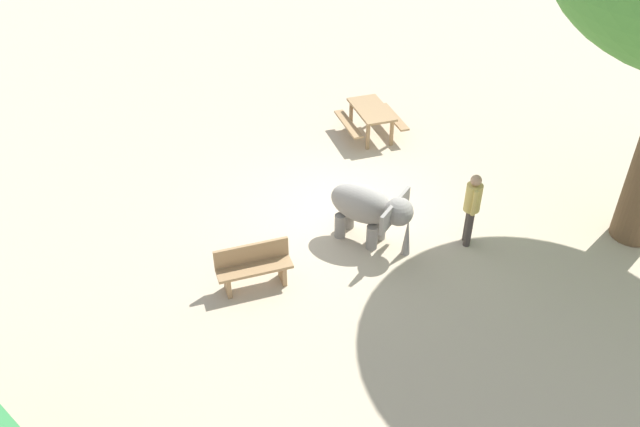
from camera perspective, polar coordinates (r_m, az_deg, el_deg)
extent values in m
plane|color=#BAA88C|center=(14.12, 2.06, 0.32)|extent=(60.00, 60.00, 0.00)
cylinder|color=gray|center=(13.23, 5.33, -1.23)|extent=(0.23, 0.23, 0.53)
cylinder|color=gray|center=(12.96, 4.60, -2.09)|extent=(0.23, 0.23, 0.53)
cylinder|color=gray|center=(13.48, 2.56, -0.27)|extent=(0.23, 0.23, 0.53)
cylinder|color=gray|center=(13.22, 1.78, -1.09)|extent=(0.23, 0.23, 0.53)
ellipsoid|color=gray|center=(12.87, 3.65, 0.90)|extent=(1.43, 0.91, 0.80)
sphere|color=gray|center=(12.54, 6.97, 0.16)|extent=(0.57, 0.57, 0.57)
cone|color=gray|center=(12.78, 7.67, -1.95)|extent=(0.18, 0.18, 0.89)
cube|color=gray|center=(12.85, 7.34, 1.12)|extent=(0.16, 0.47, 0.42)
cube|color=gray|center=(12.29, 5.87, -0.61)|extent=(0.16, 0.47, 0.42)
cylinder|color=#3F3833|center=(13.23, 12.98, -1.34)|extent=(0.14, 0.14, 0.82)
cylinder|color=#3F3833|center=(13.38, 12.90, -0.87)|extent=(0.14, 0.14, 0.82)
cylinder|color=tan|center=(12.90, 13.35, 1.37)|extent=(0.32, 0.32, 0.58)
sphere|color=tan|center=(12.68, 13.60, 2.85)|extent=(0.22, 0.22, 0.22)
cylinder|color=tan|center=(12.72, 13.46, 0.89)|extent=(0.09, 0.09, 0.55)
cylinder|color=tan|center=(13.07, 13.26, 1.95)|extent=(0.09, 0.09, 0.55)
cube|color=#9E7A51|center=(11.98, -5.80, -4.82)|extent=(1.04, 1.41, 0.06)
cube|color=#9E7A51|center=(11.96, -6.06, -3.48)|extent=(0.75, 1.25, 0.40)
cube|color=#9E7A51|center=(12.22, -3.34, -5.16)|extent=(0.35, 0.25, 0.42)
cube|color=#9E7A51|center=(12.07, -8.16, -6.18)|extent=(0.35, 0.25, 0.42)
cube|color=#9E7A51|center=(16.58, 4.57, 9.13)|extent=(1.70, 1.45, 0.06)
cylinder|color=#9E7A51|center=(17.14, 2.75, 8.70)|extent=(0.10, 0.10, 0.72)
cylinder|color=#9E7A51|center=(17.36, 4.76, 8.99)|extent=(0.10, 0.10, 0.72)
cylinder|color=#9E7A51|center=(16.17, 4.24, 6.82)|extent=(0.10, 0.10, 0.72)
cylinder|color=#9E7A51|center=(16.39, 6.33, 7.14)|extent=(0.10, 0.10, 0.72)
cube|color=#9E7A51|center=(16.52, 2.50, 7.89)|extent=(1.42, 0.96, 0.05)
cube|color=#9E7A51|center=(16.95, 6.49, 8.46)|extent=(1.42, 0.96, 0.05)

